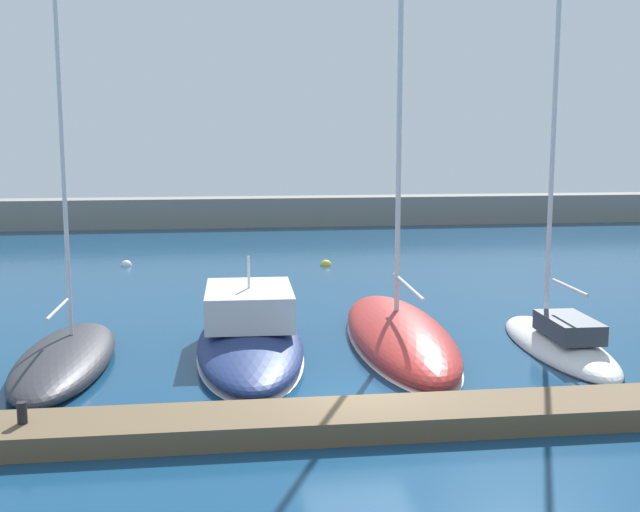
{
  "coord_description": "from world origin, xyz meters",
  "views": [
    {
      "loc": [
        -3.2,
        -17.43,
        6.21
      ],
      "look_at": [
        -0.05,
        6.55,
        2.5
      ],
      "focal_mm": 45.06,
      "sensor_mm": 36.0,
      "label": 1
    }
  ],
  "objects": [
    {
      "name": "mooring_buoy_white",
      "position": [
        -7.43,
        20.94,
        0.0
      ],
      "size": [
        0.51,
        0.51,
        0.51
      ],
      "primitive_type": "sphere",
      "color": "white",
      "rests_on": "ground_plane"
    },
    {
      "name": "sailboat_charcoal_third",
      "position": [
        -7.26,
        4.09,
        0.26
      ],
      "size": [
        2.58,
        7.63,
        12.11
      ],
      "rotation": [
        0.0,
        0.0,
        1.54
      ],
      "color": "#2D2D33",
      "rests_on": "ground_plane"
    },
    {
      "name": "dock_pier",
      "position": [
        0.0,
        -1.49,
        0.24
      ],
      "size": [
        39.18,
        1.75,
        0.48
      ],
      "primitive_type": "cube",
      "color": "brown",
      "rests_on": "ground_plane"
    },
    {
      "name": "breakwater_seawall",
      "position": [
        0.0,
        36.65,
        0.97
      ],
      "size": [
        108.0,
        2.29,
        1.94
      ],
      "primitive_type": "cube",
      "color": "gray",
      "rests_on": "ground_plane"
    },
    {
      "name": "motorboat_navy_fourth",
      "position": [
        -2.28,
        5.06,
        0.49
      ],
      "size": [
        3.25,
        9.25,
        2.92
      ],
      "rotation": [
        0.0,
        0.0,
        1.54
      ],
      "color": "navy",
      "rests_on": "ground_plane"
    },
    {
      "name": "ground_plane",
      "position": [
        0.0,
        0.0,
        0.0
      ],
      "size": [
        120.0,
        120.0,
        0.0
      ],
      "primitive_type": "plane",
      "color": "navy"
    },
    {
      "name": "sailboat_white_sixth",
      "position": [
        6.58,
        4.0,
        0.24
      ],
      "size": [
        2.24,
        7.08,
        14.73
      ],
      "rotation": [
        0.0,
        0.0,
        1.54
      ],
      "color": "white",
      "rests_on": "ground_plane"
    },
    {
      "name": "mooring_buoy_yellow",
      "position": [
        1.97,
        19.76,
        0.0
      ],
      "size": [
        0.54,
        0.54,
        0.54
      ],
      "primitive_type": "sphere",
      "color": "yellow",
      "rests_on": "ground_plane"
    },
    {
      "name": "dock_bollard",
      "position": [
        -7.09,
        -1.49,
        0.7
      ],
      "size": [
        0.2,
        0.2,
        0.44
      ],
      "primitive_type": "cylinder",
      "color": "black",
      "rests_on": "dock_pier"
    },
    {
      "name": "sailboat_red_fifth",
      "position": [
        2.14,
        5.22,
        0.34
      ],
      "size": [
        3.07,
        10.0,
        17.09
      ],
      "rotation": [
        0.0,
        0.0,
        1.54
      ],
      "color": "#B72D28",
      "rests_on": "ground_plane"
    }
  ]
}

